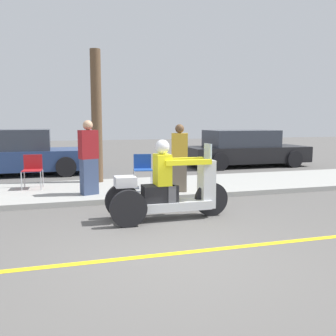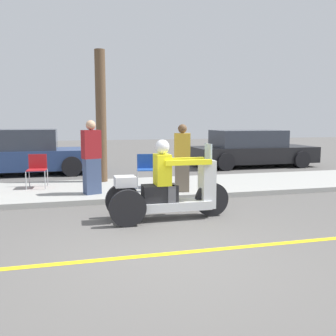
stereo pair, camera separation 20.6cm
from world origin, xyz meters
name	(u,v)px [view 2 (the right image)]	position (x,y,z in m)	size (l,w,h in m)	color
ground_plane	(167,254)	(0.00, 0.00, 0.00)	(60.00, 60.00, 0.00)	#565451
lane_stripe	(200,251)	(0.47, 0.00, 0.00)	(24.00, 0.12, 0.01)	gold
sidewalk_strip	(121,189)	(0.00, 4.60, 0.06)	(28.00, 2.80, 0.12)	#9E9E99
motorcycle_trike	(168,191)	(0.47, 1.74, 0.52)	(2.26, 0.72, 1.44)	black
spectator_near_curb	(182,159)	(1.31, 3.64, 0.88)	(0.42, 0.33, 1.57)	#726656
spectator_by_tree	(92,159)	(-0.75, 3.87, 0.92)	(0.45, 0.36, 1.66)	#38476B
folding_chair_curbside	(146,167)	(0.61, 4.43, 0.62)	(0.53, 0.53, 0.82)	#A5A8AD
folding_chair_set_back	(37,167)	(-2.02, 5.07, 0.62)	(0.50, 0.50, 0.82)	#A5A8AD
parked_car_lot_right	(251,149)	(5.58, 8.52, 0.67)	(4.73, 2.07, 1.41)	black
parked_car_lot_center	(22,153)	(-2.76, 8.52, 0.70)	(4.63, 2.10, 1.49)	navy
tree_trunk	(101,117)	(-0.38, 5.59, 1.88)	(0.28, 0.28, 3.51)	brown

